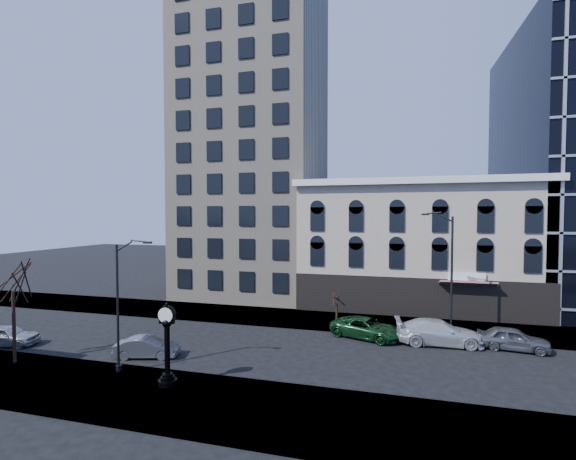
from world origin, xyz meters
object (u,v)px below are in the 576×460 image
(street_clock, at_px, (167,348))
(car_near_a, at_px, (6,335))
(street_lamp_near, at_px, (126,270))
(car_near_b, at_px, (147,347))

(street_clock, height_order, car_near_a, street_clock)
(street_clock, xyz_separation_m, street_lamp_near, (-3.17, 0.92, 3.88))
(street_clock, relative_size, street_lamp_near, 0.57)
(street_lamp_near, height_order, car_near_a, street_lamp_near)
(car_near_a, distance_m, car_near_b, 10.91)
(street_lamp_near, xyz_separation_m, car_near_a, (-11.39, 1.96, -5.27))
(street_clock, distance_m, car_near_b, 5.25)
(street_lamp_near, relative_size, car_near_a, 1.85)
(car_near_a, xyz_separation_m, car_near_b, (10.89, 0.59, -0.06))
(street_lamp_near, height_order, car_near_b, street_lamp_near)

